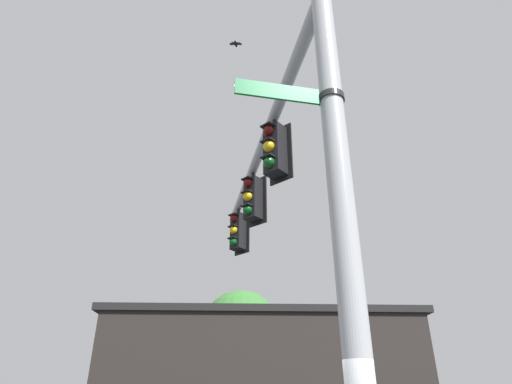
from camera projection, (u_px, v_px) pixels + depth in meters
The scene contains 9 objects.
signal_pole at pixel (344, 220), 4.41m from camera, with size 0.28×0.28×7.74m, color #ADB2B7.
mast_arm at pixel (260, 151), 9.56m from camera, with size 0.22×0.22×8.27m, color #ADB2B7.
traffic_light_nearest_pole at pixel (274, 150), 8.01m from camera, with size 0.54×0.49×1.31m.
traffic_light_mid_inner at pixel (252, 198), 9.93m from camera, with size 0.54×0.49×1.31m.
traffic_light_mid_outer at pixel (238, 231), 11.85m from camera, with size 0.54×0.49×1.31m.
street_name_sign at pixel (307, 96), 5.07m from camera, with size 0.89×1.13×0.22m.
bird_flying at pixel (236, 44), 10.01m from camera, with size 0.28×0.21×0.10m.
storefront_building at pixel (261, 383), 19.11m from camera, with size 14.85×14.64×5.81m.
tree_by_storefront at pixel (241, 332), 21.28m from camera, with size 4.11×4.11×7.41m.
Camera 1 is at (-2.02, 3.66, 2.16)m, focal length 29.48 mm.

